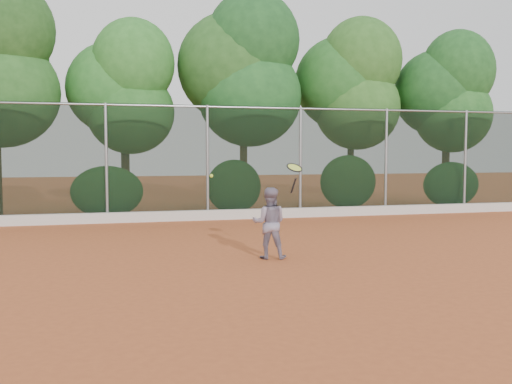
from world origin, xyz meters
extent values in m
plane|color=#AF5329|center=(0.00, 0.00, 0.00)|extent=(80.00, 80.00, 0.00)
cube|color=beige|center=(0.00, 6.82, 0.15)|extent=(24.00, 0.20, 0.30)
imported|color=slate|center=(0.08, 0.28, 0.69)|extent=(0.80, 0.71, 1.39)
cube|color=black|center=(0.00, 7.00, 1.75)|extent=(24.00, 0.01, 3.50)
cylinder|color=gray|center=(0.00, 7.00, 3.45)|extent=(24.00, 0.06, 0.06)
cylinder|color=gray|center=(-3.00, 7.00, 1.75)|extent=(0.09, 0.09, 3.50)
cylinder|color=gray|center=(0.00, 7.00, 1.75)|extent=(0.09, 0.09, 3.50)
cylinder|color=gray|center=(3.00, 7.00, 1.75)|extent=(0.09, 0.09, 3.50)
cylinder|color=gray|center=(6.00, 7.00, 1.75)|extent=(0.09, 0.09, 3.50)
cylinder|color=gray|center=(9.00, 7.00, 1.75)|extent=(0.09, 0.09, 3.50)
ellipsoid|color=#39762D|center=(-6.10, 8.80, 3.90)|extent=(3.50, 2.90, 3.40)
ellipsoid|color=#316225|center=(-6.00, 8.70, 5.80)|extent=(3.10, 2.60, 3.20)
cylinder|color=#3E2617|center=(-2.40, 9.30, 1.20)|extent=(0.28, 0.28, 2.40)
ellipsoid|color=#235B1F|center=(-2.20, 9.20, 3.40)|extent=(2.90, 2.40, 2.80)
ellipsoid|color=#236221|center=(-2.70, 9.50, 4.20)|extent=(3.20, 2.70, 3.10)
ellipsoid|color=#266322|center=(-2.10, 9.00, 5.00)|extent=(2.70, 2.30, 2.90)
cylinder|color=#492F1C|center=(1.60, 9.00, 1.50)|extent=(0.26, 0.26, 3.00)
ellipsoid|color=#2A702B|center=(1.80, 8.90, 4.00)|extent=(3.60, 3.00, 3.50)
ellipsoid|color=#366D29|center=(1.30, 9.20, 5.00)|extent=(3.90, 3.20, 3.80)
ellipsoid|color=#256327|center=(1.90, 8.80, 5.90)|extent=(3.20, 2.70, 3.30)
cylinder|color=#3E2618|center=(5.70, 9.20, 1.35)|extent=(0.24, 0.24, 2.70)
ellipsoid|color=#2A5A1E|center=(5.90, 9.10, 3.70)|extent=(3.20, 2.70, 3.10)
ellipsoid|color=#1E531C|center=(5.40, 9.40, 4.60)|extent=(3.50, 2.90, 3.40)
ellipsoid|color=#27551D|center=(6.00, 9.00, 5.40)|extent=(3.00, 2.50, 3.10)
cylinder|color=#3F2618|center=(9.40, 8.80, 1.25)|extent=(0.28, 0.28, 2.50)
ellipsoid|color=#34772D|center=(9.60, 8.70, 3.50)|extent=(3.00, 2.50, 2.90)
ellipsoid|color=#276326|center=(9.10, 9.00, 4.30)|extent=(3.30, 2.80, 3.20)
ellipsoid|color=#286627|center=(9.70, 8.60, 5.10)|extent=(2.80, 2.40, 3.00)
ellipsoid|color=#34762D|center=(-3.00, 7.80, 0.85)|extent=(2.20, 1.16, 1.60)
ellipsoid|color=#2D6426|center=(1.00, 7.80, 0.95)|extent=(1.80, 1.04, 1.76)
ellipsoid|color=#336C29|center=(5.00, 7.80, 1.05)|extent=(2.00, 1.10, 1.84)
ellipsoid|color=#296B28|center=(9.00, 7.80, 0.90)|extent=(2.16, 1.12, 1.64)
cylinder|color=black|center=(0.54, 0.17, 1.42)|extent=(0.08, 0.19, 0.30)
torus|color=black|center=(0.54, 0.11, 1.77)|extent=(0.38, 0.36, 0.18)
cylinder|color=#C6D940|center=(0.54, 0.11, 1.77)|extent=(0.32, 0.30, 0.14)
sphere|color=#C7E634|center=(-1.10, 0.02, 1.63)|extent=(0.06, 0.06, 0.06)
camera|label=1|loc=(-2.89, -10.30, 2.07)|focal=40.00mm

